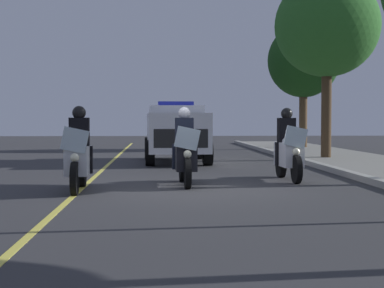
% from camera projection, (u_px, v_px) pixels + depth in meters
% --- Properties ---
extents(ground_plane, '(80.00, 80.00, 0.00)m').
position_uv_depth(ground_plane, '(194.00, 188.00, 12.49)').
color(ground_plane, '#333335').
extents(curb_strip, '(48.00, 0.24, 0.15)m').
position_uv_depth(curb_strip, '(383.00, 184.00, 12.71)').
color(curb_strip, '#9E9B93').
rests_on(curb_strip, ground).
extents(lane_stripe_center, '(48.00, 0.12, 0.01)m').
position_uv_depth(lane_stripe_center, '(81.00, 189.00, 12.35)').
color(lane_stripe_center, '#E0D14C').
rests_on(lane_stripe_center, ground).
extents(police_motorcycle_lead_left, '(2.14, 0.58, 1.72)m').
position_uv_depth(police_motorcycle_lead_left, '(78.00, 156.00, 12.06)').
color(police_motorcycle_lead_left, black).
rests_on(police_motorcycle_lead_left, ground).
extents(police_motorcycle_lead_right, '(2.14, 0.58, 1.72)m').
position_uv_depth(police_motorcycle_lead_right, '(185.00, 153.00, 13.13)').
color(police_motorcycle_lead_right, black).
rests_on(police_motorcycle_lead_right, ground).
extents(police_motorcycle_trailing, '(2.14, 0.58, 1.72)m').
position_uv_depth(police_motorcycle_trailing, '(288.00, 151.00, 14.12)').
color(police_motorcycle_trailing, black).
rests_on(police_motorcycle_trailing, ground).
extents(police_suv, '(4.96, 2.19, 2.05)m').
position_uv_depth(police_suv, '(176.00, 131.00, 20.14)').
color(police_suv, silver).
rests_on(police_suv, ground).
extents(tree_far_back, '(3.70, 3.70, 6.46)m').
position_uv_depth(tree_far_back, '(327.00, 27.00, 21.13)').
color(tree_far_back, '#42301E').
rests_on(tree_far_back, sidewalk_strip).
extents(tree_behind_suv, '(3.46, 3.46, 5.98)m').
position_uv_depth(tree_behind_suv, '(304.00, 61.00, 28.90)').
color(tree_behind_suv, '#4C3823').
rests_on(tree_behind_suv, sidewalk_strip).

